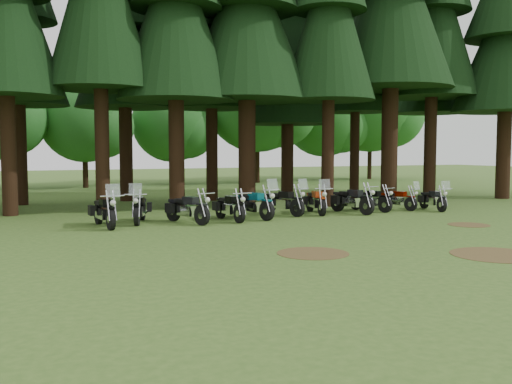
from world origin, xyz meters
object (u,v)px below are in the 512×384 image
motorcycle_2 (187,210)px  motorcycle_7 (352,201)px  motorcycle_6 (316,202)px  motorcycle_4 (253,205)px  motorcycle_0 (104,212)px  motorcycle_3 (230,208)px  motorcycle_5 (283,203)px  motorcycle_8 (370,201)px  motorcycle_9 (397,200)px  motorcycle_10 (433,200)px  motorcycle_1 (140,209)px

motorcycle_2 → motorcycle_7: 7.00m
motorcycle_7 → motorcycle_6: bearing=153.4°
motorcycle_4 → motorcycle_0: bearing=167.4°
motorcycle_3 → motorcycle_5: size_ratio=0.96×
motorcycle_8 → motorcycle_3: bearing=167.4°
motorcycle_2 → motorcycle_3: size_ratio=0.99×
motorcycle_0 → motorcycle_4: (5.44, 0.17, 0.01)m
motorcycle_6 → motorcycle_7: bearing=-3.2°
motorcycle_4 → motorcycle_9: motorcycle_4 is taller
motorcycle_5 → motorcycle_10: bearing=-24.7°
motorcycle_6 → motorcycle_10: 5.27m
motorcycle_5 → motorcycle_7: bearing=-27.0°
motorcycle_5 → motorcycle_10: motorcycle_5 is taller
motorcycle_1 → motorcycle_6: 7.05m
motorcycle_10 → motorcycle_6: bearing=-178.1°
motorcycle_2 → motorcycle_7: (6.99, 0.32, 0.01)m
motorcycle_2 → motorcycle_8: 8.17m
motorcycle_3 → motorcycle_9: 7.93m
motorcycle_8 → motorcycle_10: 2.75m
motorcycle_3 → motorcycle_9: motorcycle_9 is taller
motorcycle_6 → motorcycle_5: bearing=-173.3°
motorcycle_0 → motorcycle_1: 1.46m
motorcycle_10 → motorcycle_4: bearing=-172.0°
motorcycle_7 → motorcycle_10: motorcycle_10 is taller
motorcycle_4 → motorcycle_10: (8.14, -0.42, -0.08)m
motorcycle_0 → motorcycle_4: bearing=-3.3°
motorcycle_1 → motorcycle_4: 4.15m
motorcycle_4 → motorcycle_9: size_ratio=1.23×
motorcycle_6 → motorcycle_10: size_ratio=1.11×
motorcycle_3 → motorcycle_5: bearing=12.8°
motorcycle_2 → motorcycle_8: bearing=-16.3°
motorcycle_0 → motorcycle_8: 10.96m
motorcycle_2 → motorcycle_3: bearing=-18.7°
motorcycle_6 → motorcycle_9: motorcycle_6 is taller
motorcycle_6 → motorcycle_3: bearing=-158.4°
motorcycle_3 → motorcycle_10: size_ratio=1.08×
motorcycle_0 → motorcycle_4: 5.44m
motorcycle_5 → motorcycle_7: 2.87m
motorcycle_3 → motorcycle_4: 1.05m
motorcycle_4 → motorcycle_6: (2.93, 0.41, -0.03)m
motorcycle_3 → motorcycle_8: 6.55m
motorcycle_2 → motorcycle_9: 9.54m
motorcycle_6 → motorcycle_8: size_ratio=1.12×
motorcycle_0 → motorcycle_7: (9.79, 0.18, -0.01)m
motorcycle_3 → motorcycle_10: motorcycle_10 is taller
motorcycle_3 → motorcycle_6: (3.95, 0.65, 0.02)m
motorcycle_3 → motorcycle_5: 2.67m
motorcycle_5 → motorcycle_3: bearing=-179.3°
motorcycle_7 → motorcycle_2: bearing=171.5°
motorcycle_0 → motorcycle_10: size_ratio=1.16×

